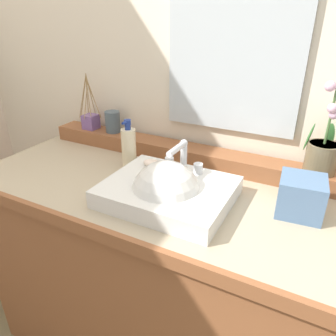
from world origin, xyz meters
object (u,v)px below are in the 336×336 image
Objects in this scene: tumbler_cup at (113,122)px; tissue_box at (301,196)px; soap_bar at (152,163)px; lotion_bottle at (129,148)px; potted_plant at (323,151)px; sink_basin at (167,194)px; reed_diffuser at (91,120)px.

tissue_box is (0.83, -0.20, -0.05)m from tumbler_cup.
soap_bar is 0.15m from lotion_bottle.
soap_bar is at bearing -33.78° from tumbler_cup.
potted_plant reaches higher than tumbler_cup.
tumbler_cup is 0.73× the size of tissue_box.
soap_bar is 0.36× the size of lotion_bottle.
soap_bar is 0.41m from tumbler_cup.
potted_plant reaches higher than tissue_box.
potted_plant is 0.87m from tumbler_cup.
lotion_bottle is (-0.25, 0.16, 0.06)m from sink_basin.
tissue_box is (0.95, -0.19, -0.05)m from reed_diffuser.
tumbler_cup is at bearing 166.75° from tissue_box.
reed_diffuser is (-0.46, 0.22, 0.03)m from soap_bar.
tissue_box is at bearing 3.33° from soap_bar.
tumbler_cup is 0.38× the size of reed_diffuser.
lotion_bottle is at bearing -166.90° from potted_plant.
reed_diffuser is (-0.57, 0.31, 0.08)m from sink_basin.
potted_plant reaches higher than lotion_bottle.
potted_plant is at bearing -0.64° from tumbler_cup.
reed_diffuser is at bearing -175.49° from tumbler_cup.
reed_diffuser reaches higher than tumbler_cup.
reed_diffuser is 0.97m from tissue_box.
sink_basin is at bearing -28.99° from reed_diffuser.
tumbler_cup is at bearing 4.51° from reed_diffuser.
soap_bar is at bearing -25.30° from reed_diffuser.
soap_bar is at bearing -23.28° from lotion_bottle.
sink_basin is at bearing -143.06° from potted_plant.
potted_plant is at bearing 22.22° from soap_bar.
tumbler_cup is 0.49× the size of lotion_bottle.
sink_basin is 1.32× the size of potted_plant.
lotion_bottle reaches higher than tumbler_cup.
tumbler_cup is at bearing 146.22° from soap_bar.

